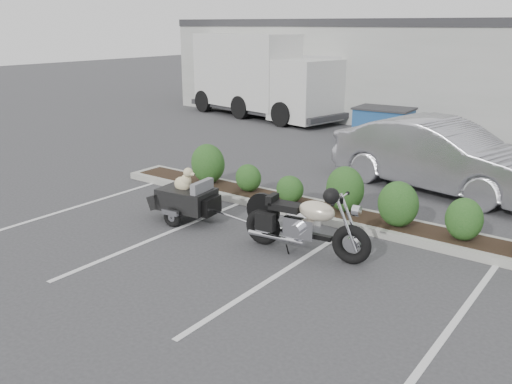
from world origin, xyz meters
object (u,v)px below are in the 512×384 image
Objects in this scene: pet_trailer at (186,198)px; delivery_truck at (264,78)px; dumpster at (383,126)px; motorcycle at (305,224)px; sedan at (440,156)px.

delivery_truck is (-6.25, 11.42, 1.17)m from pet_trailer.
pet_trailer is 0.99× the size of dumpster.
dumpster is 6.88m from delivery_truck.
motorcycle reaches higher than dumpster.
dumpster is at bearing 82.33° from pet_trailer.
sedan is at bearing 76.96° from motorcycle.
sedan is at bearing 49.97° from pet_trailer.
delivery_truck is (-9.61, 6.32, 0.80)m from sedan.
motorcycle is 9.55m from dumpster.
delivery_truck reaches higher than motorcycle.
motorcycle is at bearing -40.15° from delivery_truck.
sedan is 11.53m from delivery_truck.
pet_trailer is 6.12m from sedan.
motorcycle is at bearing -7.03° from pet_trailer.
delivery_truck is (-6.42, 2.25, 1.03)m from dumpster.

